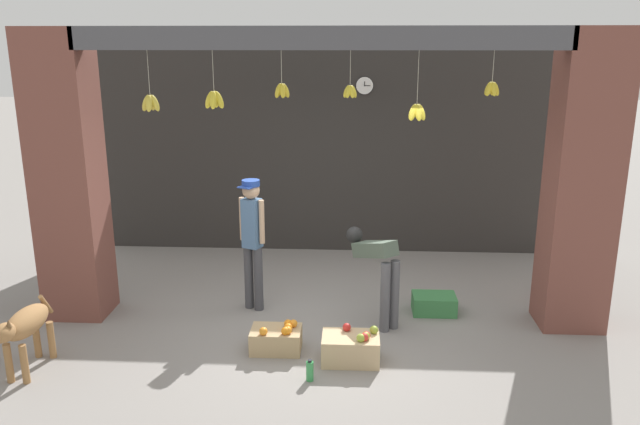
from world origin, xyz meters
name	(u,v)px	position (x,y,z in m)	size (l,w,h in m)	color
ground_plane	(318,329)	(0.00, 0.00, 0.00)	(60.00, 60.00, 0.00)	gray
shop_back_wall	(329,145)	(0.00, 2.87, 1.66)	(7.07, 0.12, 3.33)	#2D2B28
shop_pillar_left	(68,178)	(-2.88, 0.30, 1.66)	(0.70, 0.60, 3.33)	brown
shop_pillar_right	(582,184)	(2.88, 0.30, 1.66)	(0.70, 0.60, 3.33)	brown
storefront_awning	(318,42)	(-0.01, 0.12, 3.17)	(5.17, 0.26, 0.97)	#4C4C51
dog	(25,327)	(-2.80, -1.11, 0.49)	(0.29, 0.96, 0.71)	#9E7042
shopkeeper	(252,235)	(-0.82, 0.52, 0.95)	(0.32, 0.30, 1.62)	#424247
worker_stooping	(377,265)	(0.67, 0.21, 0.71)	(0.61, 0.71, 1.06)	#56565B
fruit_crate_oranges	(277,339)	(-0.41, -0.54, 0.13)	(0.53, 0.36, 0.32)	tan
fruit_crate_apples	(351,348)	(0.38, -0.73, 0.15)	(0.58, 0.39, 0.36)	tan
produce_box_green	(434,304)	(1.38, 0.52, 0.11)	(0.52, 0.35, 0.22)	#387A42
water_bottle	(310,371)	(-0.01, -1.13, 0.10)	(0.07, 0.07, 0.22)	#38934C
wall_clock	(365,86)	(0.52, 2.80, 2.55)	(0.26, 0.03, 0.26)	black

